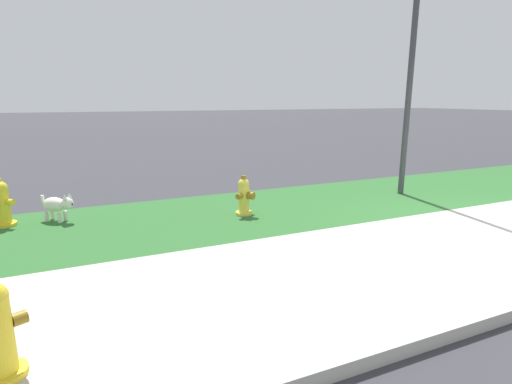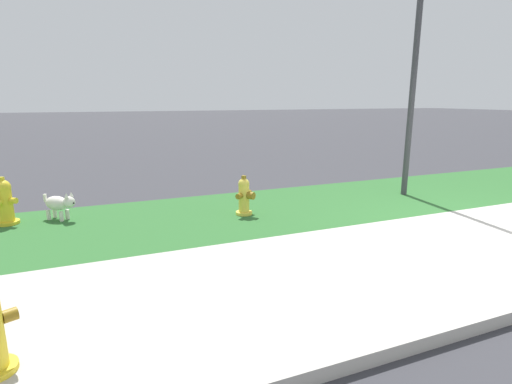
{
  "view_description": "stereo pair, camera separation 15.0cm",
  "coord_description": "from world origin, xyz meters",
  "px_view_note": "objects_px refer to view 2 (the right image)",
  "views": [
    {
      "loc": [
        -5.3,
        -3.31,
        1.83
      ],
      "look_at": [
        -2.83,
        2.28,
        0.4
      ],
      "focal_mm": 28.0,
      "sensor_mm": 36.0,
      "label": 1
    },
    {
      "loc": [
        -5.16,
        -3.36,
        1.83
      ],
      "look_at": [
        -2.83,
        2.28,
        0.4
      ],
      "focal_mm": 28.0,
      "sensor_mm": 36.0,
      "label": 2
    }
  ],
  "objects_px": {
    "fire_hydrant_near_corner": "(5,202)",
    "small_white_dog": "(59,204)",
    "street_lamp": "(420,9)",
    "fire_hydrant_across_street": "(244,196)"
  },
  "relations": [
    {
      "from": "fire_hydrant_near_corner",
      "to": "small_white_dog",
      "type": "bearing_deg",
      "value": -153.24
    },
    {
      "from": "fire_hydrant_near_corner",
      "to": "street_lamp",
      "type": "xyz_separation_m",
      "value": [
        6.84,
        -0.77,
        3.04
      ]
    },
    {
      "from": "fire_hydrant_across_street",
      "to": "street_lamp",
      "type": "height_order",
      "value": "street_lamp"
    },
    {
      "from": "small_white_dog",
      "to": "street_lamp",
      "type": "relative_size",
      "value": 0.09
    },
    {
      "from": "street_lamp",
      "to": "fire_hydrant_across_street",
      "type": "bearing_deg",
      "value": -178.15
    },
    {
      "from": "small_white_dog",
      "to": "street_lamp",
      "type": "xyz_separation_m",
      "value": [
        6.12,
        -0.71,
        3.13
      ]
    },
    {
      "from": "fire_hydrant_across_street",
      "to": "fire_hydrant_near_corner",
      "type": "height_order",
      "value": "fire_hydrant_near_corner"
    },
    {
      "from": "fire_hydrant_across_street",
      "to": "fire_hydrant_near_corner",
      "type": "relative_size",
      "value": 0.89
    },
    {
      "from": "street_lamp",
      "to": "fire_hydrant_near_corner",
      "type": "bearing_deg",
      "value": 173.58
    },
    {
      "from": "fire_hydrant_near_corner",
      "to": "small_white_dog",
      "type": "distance_m",
      "value": 0.73
    }
  ]
}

